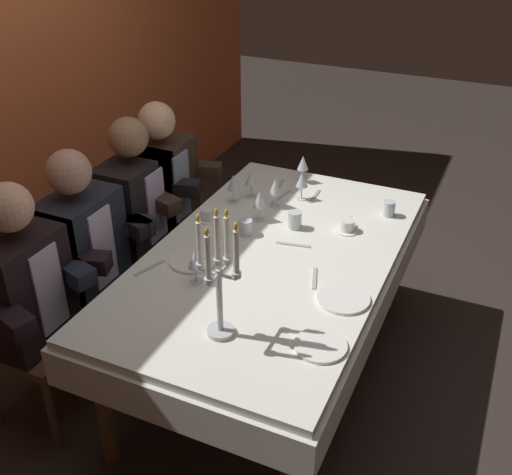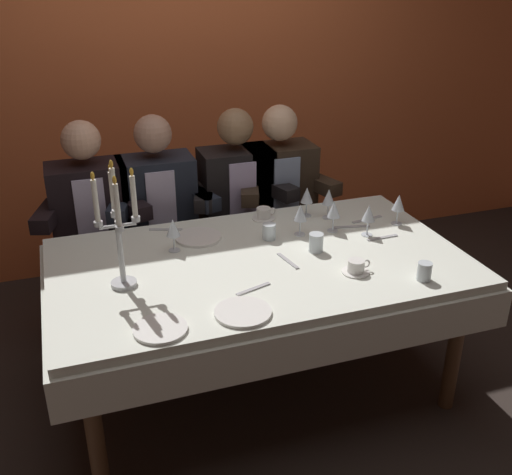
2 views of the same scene
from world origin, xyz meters
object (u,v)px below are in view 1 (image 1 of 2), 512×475
dinner_plate_1 (193,260)px  wine_glass_6 (302,180)px  water_tumbler_2 (389,209)px  seated_diner_3 (161,186)px  dining_table (271,274)px  dinner_plate_2 (343,299)px  wine_glass_4 (259,200)px  seated_diner_0 (25,287)px  dinner_plate_0 (320,346)px  coffee_cup_1 (347,226)px  candelabra (219,278)px  seated_diner_2 (135,205)px  coffee_cup_0 (208,215)px  water_tumbler_1 (246,227)px  wine_glass_1 (251,178)px  wine_glass_3 (275,187)px  wine_glass_2 (195,260)px  water_tumbler_0 (295,220)px  seated_diner_1 (80,246)px  wine_glass_0 (233,184)px  wine_glass_5 (303,163)px

dinner_plate_1 → wine_glass_6: (0.82, -0.23, 0.11)m
water_tumbler_2 → seated_diner_3: bearing=97.9°
dinner_plate_1 → dining_table: bearing=-55.3°
dinner_plate_2 → wine_glass_4: bearing=51.0°
dinner_plate_1 → seated_diner_0: size_ratio=0.18×
dinner_plate_0 → coffee_cup_1: 0.92m
candelabra → seated_diner_2: bearing=49.9°
dinner_plate_2 → coffee_cup_0: size_ratio=1.73×
water_tumbler_1 → seated_diner_3: (0.31, 0.69, -0.04)m
wine_glass_1 → wine_glass_6: (0.09, -0.26, -0.00)m
candelabra → dinner_plate_0: (0.08, -0.39, -0.26)m
wine_glass_3 → dinner_plate_0: bearing=-148.6°
dining_table → wine_glass_2: 0.48m
candelabra → seated_diner_3: size_ratio=0.45×
wine_glass_4 → wine_glass_1: bearing=33.8°
wine_glass_1 → water_tumbler_0: size_ratio=1.81×
wine_glass_1 → candelabra: bearing=-161.1°
seated_diner_1 → wine_glass_4: bearing=-49.3°
dining_table → wine_glass_2: wine_glass_2 is taller
seated_diner_0 → wine_glass_0: bearing=-23.6°
seated_diner_1 → wine_glass_5: bearing=-33.0°
wine_glass_4 → seated_diner_3: (0.15, 0.70, -0.12)m
water_tumbler_2 → wine_glass_4: bearing=118.5°
seated_diner_1 → wine_glass_1: bearing=-33.6°
wine_glass_4 → coffee_cup_0: bearing=112.5°
wine_glass_1 → wine_glass_2: bearing=-171.6°
wine_glass_5 → wine_glass_2: bearing=176.9°
dinner_plate_2 → seated_diner_3: seated_diner_3 is taller
wine_glass_5 → coffee_cup_1: bearing=-137.6°
dinner_plate_0 → coffee_cup_0: bearing=50.6°
wine_glass_4 → coffee_cup_1: (0.08, -0.45, -0.09)m
seated_diner_0 → dining_table: bearing=-51.9°
wine_glass_0 → water_tumbler_1: (-0.29, -0.21, -0.07)m
wine_glass_2 → coffee_cup_0: 0.59m
wine_glass_0 → seated_diner_0: bearing=156.4°
wine_glass_0 → wine_glass_3: (0.05, -0.23, 0.00)m
wine_glass_1 → wine_glass_3: same height
wine_glass_4 → seated_diner_3: 0.72m
wine_glass_1 → wine_glass_5: (0.31, -0.19, 0.00)m
wine_glass_1 → coffee_cup_0: 0.36m
water_tumbler_0 → seated_diner_0: seated_diner_0 is taller
wine_glass_2 → wine_glass_4: (0.64, -0.02, -0.00)m
wine_glass_4 → wine_glass_5: same height
candelabra → wine_glass_4: size_ratio=3.41×
wine_glass_1 → water_tumbler_0: 0.42m
water_tumbler_2 → coffee_cup_0: 0.96m
water_tumbler_2 → seated_diner_1: bearing=125.4°
dinner_plate_1 → dinner_plate_0: bearing=-113.9°
dinner_plate_0 → dinner_plate_2: bearing=2.0°
coffee_cup_1 → water_tumbler_1: bearing=118.4°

